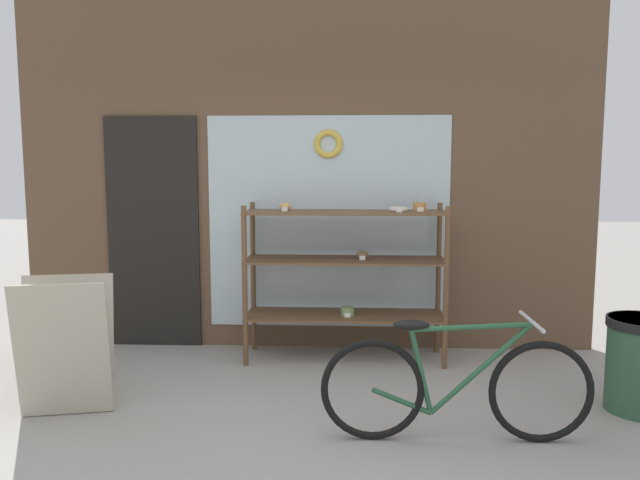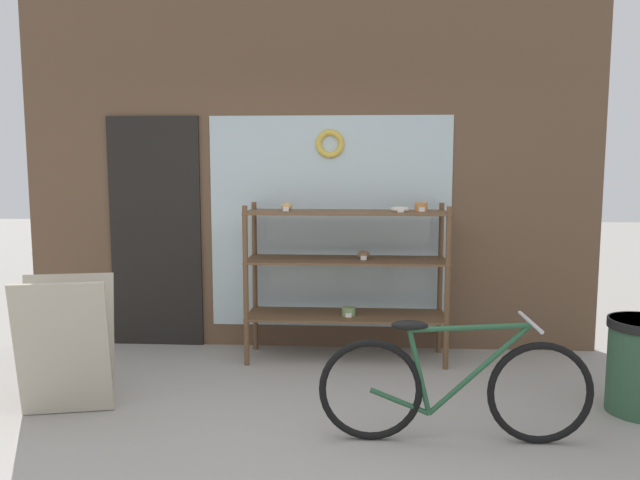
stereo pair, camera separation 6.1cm
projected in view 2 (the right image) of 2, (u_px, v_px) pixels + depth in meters
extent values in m
plane|color=gray|center=(276.00, 464.00, 3.50)|extent=(30.00, 30.00, 0.00)
cube|color=brown|center=(308.00, 168.00, 5.60)|extent=(5.17, 0.08, 3.28)
cube|color=silver|center=(330.00, 223.00, 5.60)|extent=(2.16, 0.02, 1.90)
cube|color=black|center=(156.00, 233.00, 5.71)|extent=(0.84, 0.03, 2.10)
torus|color=gold|center=(330.00, 144.00, 5.50)|extent=(0.26, 0.06, 0.26)
cylinder|color=brown|center=(246.00, 287.00, 5.14)|extent=(0.04, 0.04, 1.34)
cylinder|color=brown|center=(447.00, 289.00, 5.04)|extent=(0.04, 0.04, 1.34)
cylinder|color=brown|center=(255.00, 277.00, 5.59)|extent=(0.04, 0.04, 1.34)
cylinder|color=brown|center=(440.00, 279.00, 5.49)|extent=(0.04, 0.04, 1.34)
cube|color=brown|center=(346.00, 315.00, 5.35)|extent=(1.69, 0.50, 0.02)
cube|color=brown|center=(346.00, 260.00, 5.29)|extent=(1.69, 0.50, 0.02)
cube|color=brown|center=(347.00, 212.00, 5.24)|extent=(1.69, 0.50, 0.02)
cylinder|color=#7A995B|center=(349.00, 311.00, 5.30)|extent=(0.11, 0.11, 0.07)
cube|color=white|center=(348.00, 315.00, 5.24)|extent=(0.05, 0.00, 0.04)
ellipsoid|color=tan|center=(287.00, 207.00, 5.31)|extent=(0.10, 0.08, 0.07)
cube|color=white|center=(286.00, 209.00, 5.25)|extent=(0.05, 0.00, 0.04)
ellipsoid|color=brown|center=(364.00, 255.00, 5.30)|extent=(0.10, 0.09, 0.07)
cube|color=white|center=(364.00, 258.00, 5.24)|extent=(0.05, 0.00, 0.04)
cylinder|color=#C67F42|center=(421.00, 207.00, 5.26)|extent=(0.11, 0.11, 0.07)
cube|color=white|center=(422.00, 210.00, 5.20)|extent=(0.05, 0.00, 0.04)
torus|color=beige|center=(400.00, 209.00, 5.20)|extent=(0.16, 0.16, 0.04)
cube|color=white|center=(401.00, 210.00, 5.12)|extent=(0.05, 0.00, 0.04)
torus|color=black|center=(371.00, 390.00, 3.78)|extent=(0.63, 0.05, 0.63)
torus|color=black|center=(540.00, 393.00, 3.72)|extent=(0.63, 0.05, 0.63)
cylinder|color=#235133|center=(479.00, 370.00, 3.73)|extent=(0.60, 0.04, 0.58)
cylinder|color=#235133|center=(470.00, 328.00, 3.70)|extent=(0.71, 0.04, 0.07)
cylinder|color=#235133|center=(419.00, 372.00, 3.75)|extent=(0.16, 0.03, 0.52)
cylinder|color=#235133|center=(400.00, 402.00, 3.77)|extent=(0.37, 0.04, 0.17)
ellipsoid|color=black|center=(410.00, 325.00, 3.71)|extent=(0.22, 0.09, 0.06)
cylinder|color=#B2B2B7|center=(530.00, 322.00, 3.67)|extent=(0.03, 0.46, 0.02)
cube|color=#B2A893|center=(62.00, 350.00, 4.08)|extent=(0.62, 0.32, 0.92)
cube|color=#B2A893|center=(69.00, 342.00, 4.26)|extent=(0.62, 0.32, 0.92)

